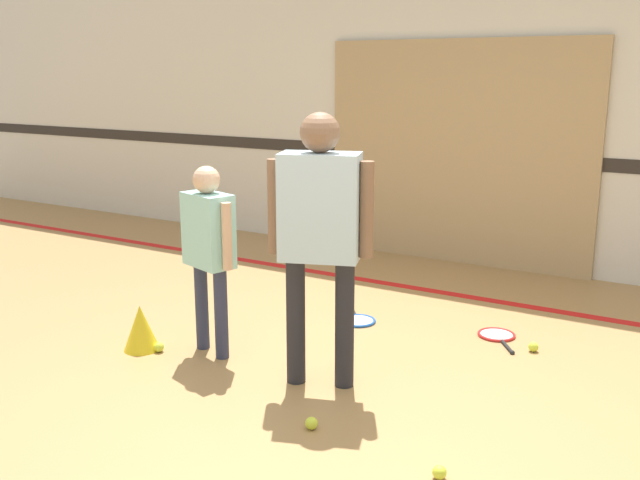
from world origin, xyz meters
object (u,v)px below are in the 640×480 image
object	(u,v)px
person_instructor	(320,221)
person_student_left	(209,240)
racket_second_spare	(357,320)
tennis_ball_stray_left	(159,347)
tennis_ball_stray_right	(439,472)
racket_spare_on_floor	(497,336)
training_cone	(141,328)
tennis_ball_by_spare_racket	(533,347)
tennis_ball_near_instructor	(311,423)

from	to	relation	value
person_instructor	person_student_left	size ratio (longest dim) A/B	1.29
racket_second_spare	tennis_ball_stray_left	size ratio (longest dim) A/B	7.35
person_instructor	tennis_ball_stray_right	distance (m)	1.50
racket_spare_on_floor	training_cone	xyz separation A→B (m)	(-1.97, -1.43, 0.14)
racket_spare_on_floor	tennis_ball_stray_left	xyz separation A→B (m)	(-1.84, -1.41, 0.02)
tennis_ball_by_spare_racket	racket_spare_on_floor	bearing A→B (deg)	153.66
tennis_ball_stray_right	training_cone	xyz separation A→B (m)	(-2.28, 0.45, 0.12)
tennis_ball_near_instructor	tennis_ball_stray_right	bearing A→B (deg)	-7.46
person_student_left	tennis_ball_by_spare_racket	world-z (taller)	person_student_left
racket_spare_on_floor	tennis_ball_stray_right	size ratio (longest dim) A/B	7.12
training_cone	tennis_ball_by_spare_racket	bearing A→B (deg)	29.88
person_student_left	racket_second_spare	distance (m)	1.38
person_instructor	racket_second_spare	xyz separation A→B (m)	(-0.31, 1.07, -0.98)
person_student_left	tennis_ball_stray_right	bearing A→B (deg)	-2.19
tennis_ball_stray_right	training_cone	world-z (taller)	training_cone
tennis_ball_stray_left	training_cone	world-z (taller)	training_cone
tennis_ball_near_instructor	tennis_ball_stray_right	size ratio (longest dim) A/B	1.00
tennis_ball_by_spare_racket	training_cone	distance (m)	2.60
tennis_ball_by_spare_racket	person_student_left	bearing A→B (deg)	-148.94
racket_spare_on_floor	tennis_ball_near_instructor	distance (m)	1.84
person_student_left	tennis_ball_near_instructor	size ratio (longest dim) A/B	18.73
tennis_ball_by_spare_racket	tennis_ball_stray_right	bearing A→B (deg)	-89.20
racket_spare_on_floor	tennis_ball_near_instructor	world-z (taller)	tennis_ball_near_instructor
racket_second_spare	tennis_ball_near_instructor	bearing A→B (deg)	162.74
racket_spare_on_floor	tennis_ball_stray_right	xyz separation A→B (m)	(0.31, -1.88, 0.02)
person_instructor	tennis_ball_by_spare_racket	world-z (taller)	person_instructor
tennis_ball_stray_left	tennis_ball_stray_right	bearing A→B (deg)	-12.38
tennis_ball_near_instructor	person_instructor	bearing A→B (deg)	116.17
person_student_left	tennis_ball_stray_right	world-z (taller)	person_student_left
person_student_left	racket_second_spare	world-z (taller)	person_student_left
tennis_ball_by_spare_racket	tennis_ball_stray_right	xyz separation A→B (m)	(0.02, -1.74, 0.00)
racket_second_spare	tennis_ball_by_spare_racket	size ratio (longest dim) A/B	7.35
person_instructor	tennis_ball_by_spare_racket	size ratio (longest dim) A/B	24.14
tennis_ball_stray_left	training_cone	size ratio (longest dim) A/B	0.21
person_instructor	tennis_ball_by_spare_racket	distance (m)	1.77
tennis_ball_near_instructor	tennis_ball_by_spare_racket	size ratio (longest dim) A/B	1.00
racket_spare_on_floor	racket_second_spare	size ratio (longest dim) A/B	0.97
person_student_left	person_instructor	bearing A→B (deg)	14.08
tennis_ball_stray_right	training_cone	bearing A→B (deg)	168.93
tennis_ball_stray_right	racket_spare_on_floor	bearing A→B (deg)	99.28
person_student_left	tennis_ball_stray_right	xyz separation A→B (m)	(1.84, -0.65, -0.73)
person_instructor	person_student_left	xyz separation A→B (m)	(-0.85, 0.05, -0.22)
racket_spare_on_floor	tennis_ball_near_instructor	size ratio (longest dim) A/B	7.12
racket_second_spare	tennis_ball_near_instructor	distance (m)	1.67
tennis_ball_near_instructor	tennis_ball_stray_right	distance (m)	0.75
tennis_ball_by_spare_racket	training_cone	xyz separation A→B (m)	(-2.25, -1.29, 0.12)
racket_second_spare	racket_spare_on_floor	bearing A→B (deg)	-115.09
person_instructor	tennis_ball_by_spare_racket	bearing A→B (deg)	29.97
person_instructor	tennis_ball_near_instructor	world-z (taller)	person_instructor
tennis_ball_near_instructor	training_cone	distance (m)	1.58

